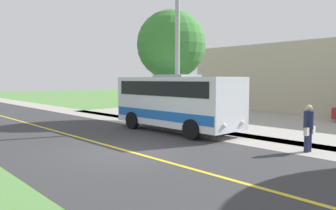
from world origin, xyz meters
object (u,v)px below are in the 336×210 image
shuttle_bus_front (177,100)px  pedestrian_with_bags (308,127)px  street_light_pole (176,47)px  commercial_building (321,78)px  tree_curbside (171,45)px

shuttle_bus_front → pedestrian_with_bags: 6.56m
shuttle_bus_front → street_light_pole: size_ratio=0.90×
pedestrian_with_bags → commercial_building: bearing=-159.6°
pedestrian_with_bags → street_light_pole: 7.77m
tree_curbside → commercial_building: (-14.00, 3.77, -2.05)m
shuttle_bus_front → tree_curbside: (-2.92, -3.47, 3.21)m
tree_curbside → commercial_building: size_ratio=0.36×
pedestrian_with_bags → tree_curbside: bearing=-105.2°
commercial_building → pedestrian_with_bags: bearing=20.4°
shuttle_bus_front → tree_curbside: 5.55m
street_light_pole → commercial_building: size_ratio=0.40×
shuttle_bus_front → pedestrian_with_bags: (-0.21, 6.53, -0.65)m
shuttle_bus_front → commercial_building: size_ratio=0.36×
shuttle_bus_front → street_light_pole: bearing=-128.9°
street_light_pole → tree_curbside: street_light_pole is taller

